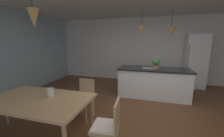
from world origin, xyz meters
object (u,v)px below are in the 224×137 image
chair_kitchen_end (108,125)px  chair_far_right (84,97)px  potted_plant_on_island (156,64)px  dining_table (38,102)px  vase_on_dining_table (50,92)px  refrigerator (195,61)px  kitchen_island (153,82)px

chair_kitchen_end → chair_far_right: (-0.85, 0.88, 0.00)m
potted_plant_on_island → chair_far_right: bearing=-132.6°
potted_plant_on_island → dining_table: bearing=-127.2°
chair_kitchen_end → potted_plant_on_island: potted_plant_on_island is taller
dining_table → vase_on_dining_table: bearing=48.6°
chair_kitchen_end → refrigerator: 4.56m
chair_far_right → refrigerator: bearing=46.2°
kitchen_island → chair_kitchen_end: bearing=-104.3°
refrigerator → potted_plant_on_island: size_ratio=6.58×
chair_kitchen_end → vase_on_dining_table: 1.17m
kitchen_island → potted_plant_on_island: potted_plant_on_island is taller
dining_table → chair_far_right: size_ratio=2.00×
dining_table → refrigerator: size_ratio=0.88×
kitchen_island → potted_plant_on_island: (0.05, -0.00, 0.58)m
potted_plant_on_island → vase_on_dining_table: size_ratio=2.03×
chair_kitchen_end → vase_on_dining_table: vase_on_dining_table is taller
kitchen_island → vase_on_dining_table: size_ratio=14.37×
chair_far_right → potted_plant_on_island: bearing=47.4°
chair_far_right → refrigerator: 4.35m
chair_kitchen_end → kitchen_island: kitchen_island is taller
kitchen_island → refrigerator: (1.49, 1.42, 0.53)m
chair_far_right → kitchen_island: 2.26m
dining_table → kitchen_island: bearing=53.6°
chair_kitchen_end → refrigerator: size_ratio=0.44×
kitchen_island → refrigerator: 2.13m
kitchen_island → vase_on_dining_table: bearing=-126.1°
vase_on_dining_table → chair_kitchen_end: bearing=-7.5°
refrigerator → potted_plant_on_island: 2.02m
dining_table → chair_kitchen_end: (1.24, 0.00, -0.21)m
vase_on_dining_table → kitchen_island: bearing=53.9°
dining_table → vase_on_dining_table: size_ratio=11.75×
dining_table → refrigerator: 5.25m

